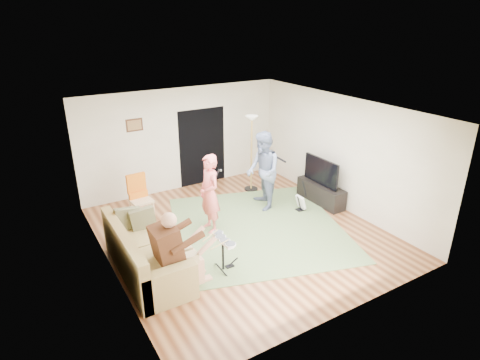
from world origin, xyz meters
name	(u,v)px	position (x,y,z in m)	size (l,w,h in m)	color
floor	(242,233)	(0.00, 0.00, 0.00)	(6.00, 6.00, 0.00)	brown
walls	(242,175)	(0.00, 0.00, 1.35)	(5.50, 6.00, 2.70)	beige
ceiling	(242,109)	(0.00, 0.00, 2.70)	(6.00, 6.00, 0.00)	white
window_blinds	(101,191)	(-2.74, 0.20, 1.55)	(2.05, 2.05, 0.00)	brown
doorway	(202,147)	(0.55, 2.99, 1.05)	(2.10, 2.10, 0.00)	black
picture_frame	(134,125)	(-1.25, 2.99, 1.90)	(0.42, 0.03, 0.32)	#3F2314
area_rug	(258,227)	(0.43, 0.02, 0.01)	(3.58, 3.83, 0.02)	#5F7A4A
sofa	(142,259)	(-2.30, -0.34, 0.31)	(0.96, 2.33, 0.94)	#A48C52
drummer	(178,257)	(-1.86, -0.99, 0.56)	(0.93, 0.52, 1.43)	#4C2815
drum_kit	(223,256)	(-1.00, -0.99, 0.30)	(0.37, 0.67, 0.68)	black
singer	(210,194)	(-0.52, 0.47, 0.87)	(0.63, 0.41, 1.73)	#F86C6D
microphone	(217,173)	(-0.32, 0.47, 1.29)	(0.06, 0.06, 0.24)	black
guitarist	(263,171)	(1.08, 0.82, 0.95)	(0.92, 0.72, 1.90)	slate
guitar_held	(270,156)	(1.28, 0.82, 1.29)	(0.12, 0.60, 0.26)	white
guitar_spare	(301,202)	(1.78, 0.20, 0.22)	(0.28, 0.25, 0.77)	black
torchiere_lamp	(252,140)	(1.44, 1.89, 1.39)	(0.36, 0.36, 2.03)	black
dining_chair	(141,204)	(-1.64, 1.73, 0.38)	(0.49, 0.51, 1.07)	#D6B78B
tv_cabinet	(321,193)	(2.50, 0.30, 0.25)	(0.40, 1.40, 0.50)	black
television	(321,171)	(2.45, 0.30, 0.85)	(0.06, 1.13, 0.65)	black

